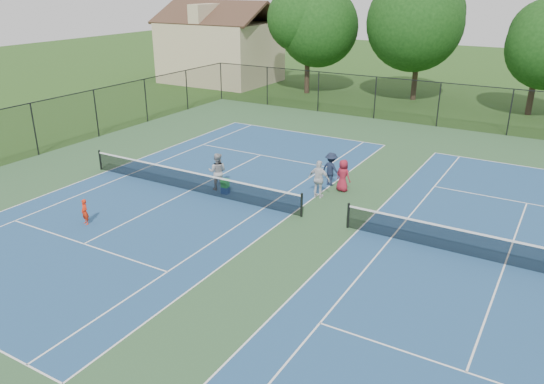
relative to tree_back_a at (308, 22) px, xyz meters
The scene contains 16 objects.
ground 27.95m from the tree_back_a, 61.56° to the right, with size 140.00×140.00×0.00m, color #234716.
court_pad 27.95m from the tree_back_a, 61.56° to the right, with size 36.00×36.00×0.01m, color #315833.
tennis_court_left 25.44m from the tree_back_a, 75.96° to the right, with size 12.00×23.83×1.07m.
tennis_court_right 31.80m from the tree_back_a, 50.19° to the right, with size 12.00×23.83×1.07m.
perimeter_fence 27.65m from the tree_back_a, 61.56° to the right, with size 36.08×36.08×3.02m.
tree_back_a is the anchor object (origin of this frame).
tree_back_b 9.24m from the tree_back_a, 12.53° to the left, with size 7.60×7.60×10.03m.
tree_back_c 18.04m from the tree_back_a, ahead, with size 6.00×6.00×8.40m.
clapboard_house 10.47m from the tree_back_a, behind, with size 10.80×8.10×7.65m.
child_player 29.98m from the tree_back_a, 80.87° to the right, with size 0.39×0.26×1.08m, color red.
instructor 24.79m from the tree_back_a, 73.09° to the right, with size 0.88×0.68×1.81m, color #969799.
bystander_a 25.12m from the tree_back_a, 61.79° to the right, with size 1.04×0.43×1.78m, color silver.
bystander_b 23.57m from the tree_back_a, 60.17° to the right, with size 1.06×0.61×1.65m, color #182035.
bystander_c 24.34m from the tree_back_a, 58.98° to the right, with size 0.76×0.49×1.55m, color maroon.
ball_crate 25.37m from the tree_back_a, 71.92° to the right, with size 0.35×0.31×0.33m, color navy.
ball_hopper 25.29m from the tree_back_a, 71.92° to the right, with size 0.33×0.28×0.38m, color green.
Camera 1 is at (8.21, -18.22, 9.25)m, focal length 35.00 mm.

